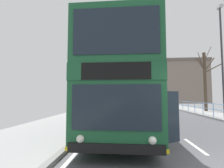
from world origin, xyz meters
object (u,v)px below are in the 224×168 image
object	(u,v)px
double_decker_bus_main	(123,87)
background_bus_far_lane	(153,97)
street_lamp_far_side	(222,52)
background_building_00	(180,82)
bare_tree_far_00	(205,80)

from	to	relation	value
double_decker_bus_main	background_bus_far_lane	size ratio (longest dim) A/B	1.13
street_lamp_far_side	background_building_00	bearing A→B (deg)	77.65
street_lamp_far_side	double_decker_bus_main	bearing A→B (deg)	-152.54
background_bus_far_lane	street_lamp_far_side	distance (m)	20.43
background_bus_far_lane	bare_tree_far_00	bearing A→B (deg)	-74.50
background_bus_far_lane	bare_tree_far_00	size ratio (longest dim) A/B	1.38
background_bus_far_lane	background_building_00	xyz separation A→B (m)	(10.49, 17.28, 4.16)
background_bus_far_lane	street_lamp_far_side	bearing A→B (deg)	-83.36
street_lamp_far_side	background_building_00	size ratio (longest dim) A/B	0.66
background_building_00	bare_tree_far_00	bearing A→B (deg)	-102.23
double_decker_bus_main	background_bus_far_lane	world-z (taller)	double_decker_bus_main
street_lamp_far_side	background_bus_far_lane	bearing A→B (deg)	96.64
street_lamp_far_side	background_building_00	distance (m)	38.16
double_decker_bus_main	street_lamp_far_side	bearing A→B (deg)	27.46
double_decker_bus_main	bare_tree_far_00	world-z (taller)	bare_tree_far_00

